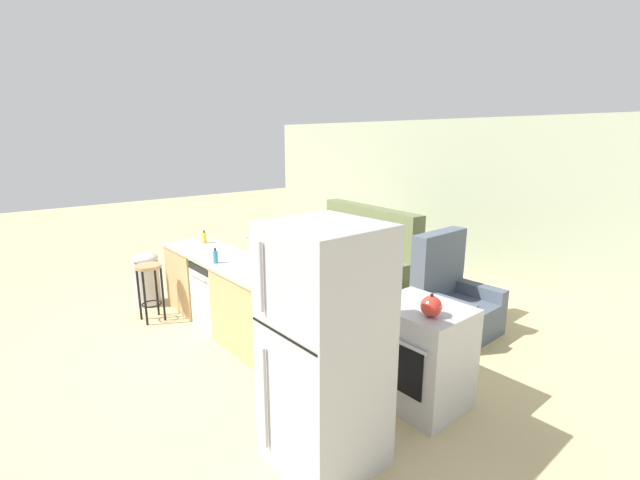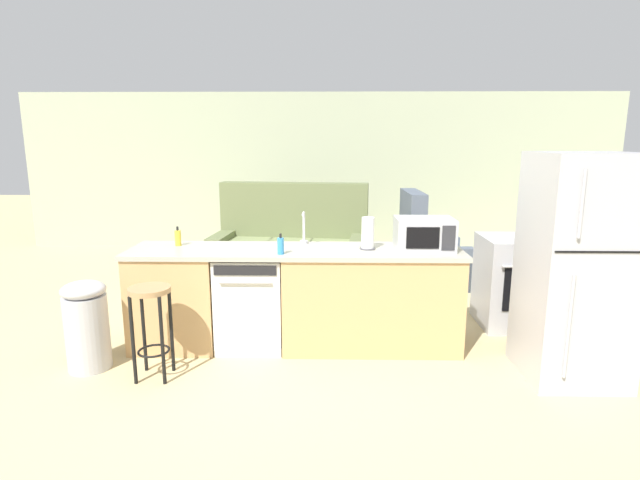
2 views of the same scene
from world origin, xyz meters
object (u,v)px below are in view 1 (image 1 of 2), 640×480
at_px(dishwasher, 222,292).
at_px(paper_towel_roll, 267,262).
at_px(refrigerator, 325,349).
at_px(soap_bottle, 215,257).
at_px(trash_bin, 147,278).
at_px(couch, 358,264).
at_px(bar_stool, 150,280).
at_px(armchair, 451,303).
at_px(microwave, 295,273).
at_px(stove_range, 420,354).
at_px(kettle, 431,306).
at_px(dish_soap_bottle, 204,238).

relative_size(dishwasher, paper_towel_roll, 2.98).
xyz_separation_m(refrigerator, soap_bottle, (-2.31, 0.35, 0.09)).
relative_size(trash_bin, couch, 0.35).
bearing_deg(bar_stool, armchair, 45.15).
distance_m(dishwasher, microwave, 1.65).
relative_size(stove_range, refrigerator, 0.51).
bearing_deg(kettle, soap_bottle, -165.83).
distance_m(dishwasher, refrigerator, 2.70).
bearing_deg(trash_bin, bar_stool, -14.04).
bearing_deg(trash_bin, refrigerator, -0.70).
height_order(refrigerator, armchair, refrigerator).
bearing_deg(dishwasher, bar_stool, -136.20).
height_order(dishwasher, refrigerator, refrigerator).
bearing_deg(trash_bin, dishwasher, 21.64).
bearing_deg(dish_soap_bottle, paper_towel_roll, -3.62).
relative_size(stove_range, trash_bin, 1.22).
xyz_separation_m(stove_range, refrigerator, (-0.00, -1.10, 0.43)).
xyz_separation_m(kettle, bar_stool, (-3.45, -1.07, -0.45)).
distance_m(soap_bottle, dish_soap_bottle, 1.02).
distance_m(kettle, couch, 3.19).
distance_m(stove_range, kettle, 0.57).
height_order(soap_bottle, trash_bin, soap_bottle).
xyz_separation_m(microwave, couch, (-1.33, 2.21, -0.65)).
bearing_deg(stove_range, armchair, 113.85).
relative_size(dishwasher, bar_stool, 1.14).
height_order(dishwasher, paper_towel_roll, paper_towel_roll).
relative_size(dishwasher, kettle, 4.10).
bearing_deg(dishwasher, dish_soap_bottle, 170.04).
height_order(refrigerator, dish_soap_bottle, refrigerator).
distance_m(refrigerator, armchair, 2.68).
distance_m(dishwasher, armchair, 2.80).
height_order(stove_range, refrigerator, refrigerator).
distance_m(refrigerator, dish_soap_bottle, 3.34).
distance_m(paper_towel_roll, armchair, 2.30).
bearing_deg(microwave, armchair, 77.86).
height_order(microwave, armchair, armchair).
xyz_separation_m(stove_range, dish_soap_bottle, (-3.27, -0.43, 0.52)).
height_order(microwave, soap_bottle, microwave).
relative_size(refrigerator, soap_bottle, 9.99).
xyz_separation_m(dishwasher, armchair, (1.96, 2.00, -0.07)).
bearing_deg(trash_bin, dish_soap_bottle, 46.29).
relative_size(dish_soap_bottle, armchair, 0.15).
distance_m(bar_stool, couch, 2.99).
height_order(refrigerator, bar_stool, refrigerator).
distance_m(paper_towel_roll, bar_stool, 1.90).
distance_m(microwave, armchair, 2.16).
bearing_deg(couch, trash_bin, -118.35).
height_order(bar_stool, couch, couch).
bearing_deg(paper_towel_roll, microwave, -1.30).
distance_m(dish_soap_bottle, couch, 2.33).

